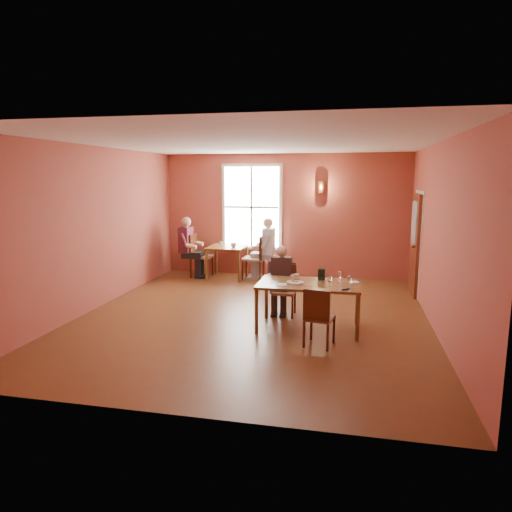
% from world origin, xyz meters
% --- Properties ---
extents(ground, '(6.00, 7.00, 0.01)m').
position_xyz_m(ground, '(0.00, 0.00, 0.00)').
color(ground, brown).
rests_on(ground, ground).
extents(wall_back, '(6.00, 0.04, 3.00)m').
position_xyz_m(wall_back, '(0.00, 3.50, 1.50)').
color(wall_back, brown).
rests_on(wall_back, ground).
extents(wall_front, '(6.00, 0.04, 3.00)m').
position_xyz_m(wall_front, '(0.00, -3.50, 1.50)').
color(wall_front, brown).
rests_on(wall_front, ground).
extents(wall_left, '(0.04, 7.00, 3.00)m').
position_xyz_m(wall_left, '(-3.00, 0.00, 1.50)').
color(wall_left, brown).
rests_on(wall_left, ground).
extents(wall_right, '(0.04, 7.00, 3.00)m').
position_xyz_m(wall_right, '(3.00, 0.00, 1.50)').
color(wall_right, brown).
rests_on(wall_right, ground).
extents(ceiling, '(6.00, 7.00, 0.04)m').
position_xyz_m(ceiling, '(0.00, 0.00, 3.00)').
color(ceiling, white).
rests_on(ceiling, wall_back).
extents(window, '(1.36, 0.10, 1.96)m').
position_xyz_m(window, '(-0.80, 3.45, 1.70)').
color(window, white).
rests_on(window, wall_back).
extents(door, '(0.12, 1.04, 2.10)m').
position_xyz_m(door, '(2.94, 2.30, 1.05)').
color(door, maroon).
rests_on(door, ground).
extents(wall_sconce, '(0.16, 0.16, 0.28)m').
position_xyz_m(wall_sconce, '(0.90, 3.40, 2.20)').
color(wall_sconce, brown).
rests_on(wall_sconce, wall_back).
extents(main_table, '(1.62, 0.91, 0.76)m').
position_xyz_m(main_table, '(1.01, -0.48, 0.38)').
color(main_table, brown).
rests_on(main_table, ground).
extents(chair_diner_main, '(0.40, 0.40, 0.89)m').
position_xyz_m(chair_diner_main, '(0.51, 0.17, 0.45)').
color(chair_diner_main, '#3A200F').
rests_on(chair_diner_main, ground).
extents(diner_main, '(0.47, 0.47, 1.18)m').
position_xyz_m(diner_main, '(0.51, 0.14, 0.59)').
color(diner_main, black).
rests_on(diner_main, ground).
extents(chair_empty, '(0.46, 0.46, 0.87)m').
position_xyz_m(chair_empty, '(1.24, -1.18, 0.44)').
color(chair_empty, '#432915').
rests_on(chair_empty, ground).
extents(plate_food, '(0.34, 0.34, 0.04)m').
position_xyz_m(plate_food, '(0.79, -0.52, 0.78)').
color(plate_food, white).
rests_on(plate_food, main_table).
extents(sandwich, '(0.09, 0.09, 0.10)m').
position_xyz_m(sandwich, '(0.80, -0.37, 0.81)').
color(sandwich, tan).
rests_on(sandwich, main_table).
extents(goblet_a, '(0.08, 0.08, 0.19)m').
position_xyz_m(goblet_a, '(1.48, -0.34, 0.86)').
color(goblet_a, silver).
rests_on(goblet_a, main_table).
extents(goblet_b, '(0.09, 0.09, 0.19)m').
position_xyz_m(goblet_b, '(1.65, -0.60, 0.85)').
color(goblet_b, white).
rests_on(goblet_b, main_table).
extents(goblet_c, '(0.09, 0.09, 0.17)m').
position_xyz_m(goblet_c, '(1.35, -0.63, 0.85)').
color(goblet_c, white).
rests_on(goblet_c, main_table).
extents(menu_stand, '(0.12, 0.07, 0.19)m').
position_xyz_m(menu_stand, '(1.19, -0.22, 0.86)').
color(menu_stand, black).
rests_on(menu_stand, main_table).
extents(knife, '(0.20, 0.06, 0.00)m').
position_xyz_m(knife, '(0.99, -0.70, 0.76)').
color(knife, white).
rests_on(knife, main_table).
extents(napkin, '(0.20, 0.20, 0.01)m').
position_xyz_m(napkin, '(0.59, -0.67, 0.76)').
color(napkin, white).
rests_on(napkin, main_table).
extents(side_plate, '(0.22, 0.22, 0.01)m').
position_xyz_m(side_plate, '(1.72, -0.29, 0.77)').
color(side_plate, white).
rests_on(side_plate, main_table).
extents(sunglasses, '(0.12, 0.12, 0.02)m').
position_xyz_m(sunglasses, '(1.59, -0.80, 0.77)').
color(sunglasses, black).
rests_on(sunglasses, main_table).
extents(second_table, '(0.88, 0.88, 0.78)m').
position_xyz_m(second_table, '(-1.30, 2.93, 0.39)').
color(second_table, brown).
rests_on(second_table, ground).
extents(chair_diner_white, '(0.47, 0.47, 1.06)m').
position_xyz_m(chair_diner_white, '(-0.65, 2.93, 0.53)').
color(chair_diner_white, '#5E2C12').
rests_on(chair_diner_white, ground).
extents(diner_white, '(0.57, 0.57, 1.43)m').
position_xyz_m(diner_white, '(-0.62, 2.93, 0.71)').
color(diner_white, silver).
rests_on(diner_white, ground).
extents(chair_diner_maroon, '(0.47, 0.47, 1.06)m').
position_xyz_m(chair_diner_maroon, '(-1.95, 2.93, 0.53)').
color(chair_diner_maroon, brown).
rests_on(chair_diner_maroon, ground).
extents(diner_maroon, '(0.57, 0.57, 1.43)m').
position_xyz_m(diner_maroon, '(-1.98, 2.93, 0.72)').
color(diner_maroon, maroon).
rests_on(diner_maroon, ground).
extents(cup_a, '(0.18, 0.18, 0.11)m').
position_xyz_m(cup_a, '(-1.11, 2.83, 0.83)').
color(cup_a, white).
rests_on(cup_a, second_table).
extents(cup_b, '(0.11, 0.11, 0.09)m').
position_xyz_m(cup_b, '(-1.48, 3.05, 0.83)').
color(cup_b, white).
rests_on(cup_b, second_table).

